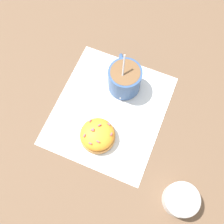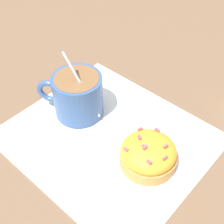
{
  "view_description": "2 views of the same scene",
  "coord_description": "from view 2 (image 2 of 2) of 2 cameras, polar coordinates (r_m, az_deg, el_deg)",
  "views": [
    {
      "loc": [
        0.2,
        0.12,
        0.59
      ],
      "look_at": [
        0.01,
        0.01,
        0.04
      ],
      "focal_mm": 42.0,
      "sensor_mm": 36.0,
      "label": 1
    },
    {
      "loc": [
        0.24,
        -0.2,
        0.37
      ],
      "look_at": [
        -0.01,
        0.02,
        0.04
      ],
      "focal_mm": 50.0,
      "sensor_mm": 36.0,
      "label": 2
    }
  ],
  "objects": [
    {
      "name": "paper_napkin",
      "position": [
        0.48,
        -0.67,
        -4.59
      ],
      "size": [
        0.32,
        0.29,
        0.0
      ],
      "color": "white",
      "rests_on": "ground_plane"
    },
    {
      "name": "frosted_pastry",
      "position": [
        0.44,
        6.67,
        -7.6
      ],
      "size": [
        0.08,
        0.08,
        0.05
      ],
      "color": "#C18442",
      "rests_on": "paper_napkin"
    },
    {
      "name": "ground_plane",
      "position": [
        0.48,
        -0.67,
        -4.71
      ],
      "size": [
        3.0,
        3.0,
        0.0
      ],
      "primitive_type": "plane",
      "color": "brown"
    },
    {
      "name": "coffee_cup",
      "position": [
        0.49,
        -6.69,
        3.16
      ],
      "size": [
        0.1,
        0.08,
        0.12
      ],
      "color": "#335184",
      "rests_on": "paper_napkin"
    }
  ]
}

